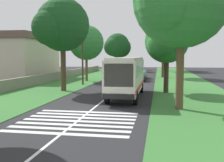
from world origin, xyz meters
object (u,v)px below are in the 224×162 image
Objects in this scene: roadside_tree_right_3 at (162,39)px; roadside_building at (28,56)px; utility_pole at (83,51)px; roadside_tree_left_1 at (61,26)px; coach_bus at (127,74)px; roadside_tree_right_2 at (179,2)px; trailing_minibus_0 at (129,66)px; trailing_car_2 at (126,72)px; roadside_tree_right_0 at (163,33)px; roadside_tree_left_3 at (121,48)px; roadside_tree_right_1 at (166,43)px; roadside_tree_right_4 at (164,42)px; trailing_car_1 at (141,75)px; roadside_tree_left_0 at (86,44)px; roadside_tree_left_4 at (117,46)px; trailing_car_0 at (140,77)px.

roadside_building is (-33.71, 23.10, -4.66)m from roadside_tree_right_3.
roadside_tree_left_1 is at bearing 176.13° from utility_pole.
roadside_tree_right_2 is at bearing -140.65° from coach_bus.
trailing_car_2 is at bearing -178.63° from trailing_minibus_0.
roadside_tree_right_3 is (57.57, 0.50, 0.87)m from roadside_tree_right_2.
roadside_building is (-6.57, 22.83, -4.13)m from roadside_tree_right_0.
trailing_car_2 is at bearing 161.86° from roadside_tree_right_3.
roadside_tree_left_1 is at bearing 66.85° from coach_bus.
roadside_tree_left_3 is 44.92m from utility_pole.
roadside_tree_right_1 is at bearing -87.61° from roadside_tree_left_1.
roadside_tree_left_1 is at bearing 164.74° from roadside_tree_right_4.
roadside_tree_right_1 is at bearing -166.92° from roadside_tree_left_3.
roadside_tree_left_3 is at bearing 78.04° from roadside_tree_right_3.
roadside_tree_right_4 is (45.94, -4.03, 5.38)m from coach_bus.
roadside_tree_left_1 is (-34.52, 3.80, 5.55)m from trailing_minibus_0.
trailing_car_1 is 0.49× the size of utility_pole.
roadside_tree_right_0 is 0.97× the size of roadside_tree_right_3.
roadside_tree_right_0 reaches higher than roadside_tree_right_4.
roadside_tree_right_2 reaches higher than roadside_building.
roadside_tree_left_3 is at bearing 0.06° from roadside_tree_left_0.
roadside_tree_left_0 is 11.58m from roadside_building.
roadside_tree_left_4 is (28.69, -0.36, 0.65)m from roadside_tree_left_0.
roadside_tree_left_0 is 16.98m from roadside_tree_right_1.
roadside_tree_right_1 is 48.72m from roadside_tree_right_3.
coach_bus is 8.73m from roadside_tree_right_2.
roadside_tree_left_4 is (41.32, 0.25, -0.65)m from roadside_tree_left_1.
trailing_car_1 is 0.38× the size of roadside_tree_right_2.
utility_pole is (-5.86, -1.07, -1.27)m from roadside_tree_left_0.
roadside_tree_right_3 reaches higher than roadside_tree_left_4.
roadside_tree_left_1 is 0.87× the size of roadside_tree_right_3.
trailing_car_1 is 11.57m from roadside_tree_left_0.
utility_pole is (-27.76, 3.34, 2.99)m from trailing_minibus_0.
roadside_tree_left_4 is 0.83× the size of roadside_tree_right_3.
roadside_tree_left_0 is 15.16m from roadside_tree_right_0.
trailing_minibus_0 is 18.31m from roadside_tree_left_3.
roadside_tree_left_3 is at bearing -16.94° from roadside_building.
trailing_minibus_0 is at bearing 5.77° from coach_bus.
trailing_car_0 is 0.49× the size of utility_pole.
roadside_tree_right_3 is at bearing -34.43° from roadside_building.
roadside_tree_left_1 is 1.33× the size of roadside_tree_right_1.
trailing_car_1 is 24.98m from roadside_tree_right_4.
roadside_tree_left_1 is at bearing 166.92° from roadside_tree_right_3.
roadside_tree_left_0 is at bearing 128.41° from roadside_tree_right_0.
roadside_tree_right_0 is (-29.69, -11.79, 1.69)m from roadside_tree_left_3.
roadside_tree_left_1 reaches higher than coach_bus.
roadside_tree_right_3 is at bearing -101.96° from roadside_tree_left_3.
roadside_tree_right_4 is (-6.40, -0.24, -1.01)m from roadside_tree_right_3.
trailing_minibus_0 is 17.85m from roadside_tree_right_3.
roadside_tree_right_4 is at bearing -22.18° from roadside_tree_left_0.
roadside_tree_right_1 is at bearing 4.26° from roadside_tree_right_2.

